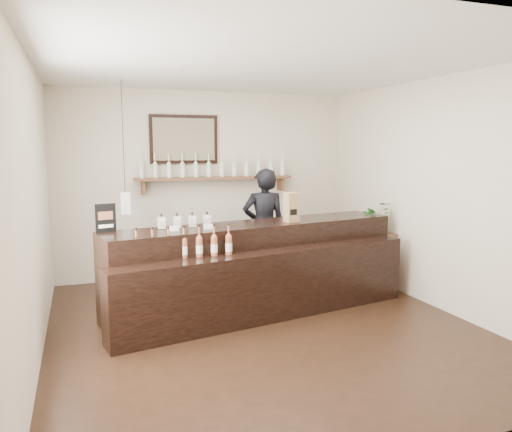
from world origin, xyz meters
name	(u,v)px	position (x,y,z in m)	size (l,w,h in m)	color
ground	(263,326)	(0.00, 0.00, 0.00)	(5.00, 5.00, 0.00)	black
room_shell	(263,172)	(0.00, 0.00, 1.70)	(5.00, 5.00, 5.00)	beige
back_wall_decor	(199,161)	(-0.15, 2.37, 1.76)	(2.66, 0.96, 1.69)	brown
counter	(259,270)	(0.16, 0.56, 0.49)	(3.80, 1.67, 1.22)	black
promo_sign	(106,218)	(-1.59, 0.64, 1.20)	(0.22, 0.07, 0.31)	black
paper_bag	(291,207)	(0.61, 0.65, 1.23)	(0.19, 0.16, 0.36)	#8D6644
tape_dispenser	(290,218)	(0.60, 0.68, 1.09)	(0.15, 0.07, 0.12)	#192CB2
side_cabinet	(374,261)	(2.00, 0.93, 0.39)	(0.54, 0.63, 0.77)	brown
potted_plant	(375,218)	(2.00, 0.93, 1.00)	(0.40, 0.35, 0.44)	#2C6A2A
shopkeeper	(264,220)	(0.59, 1.55, 0.95)	(0.69, 0.45, 1.89)	black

